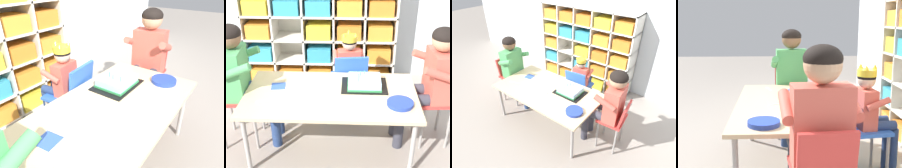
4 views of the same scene
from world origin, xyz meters
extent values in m
plane|color=gray|center=(0.00, 0.00, 0.00)|extent=(16.00, 16.00, 0.00)
cube|color=silver|center=(0.30, 1.25, 0.68)|extent=(0.02, 0.34, 1.37)
cube|color=silver|center=(0.64, 1.25, 0.68)|extent=(0.02, 0.34, 1.37)
cube|color=yellow|center=(0.13, 1.24, 0.10)|extent=(0.26, 0.28, 0.16)
cube|color=orange|center=(0.47, 1.24, 0.10)|extent=(0.26, 0.28, 0.16)
cube|color=orange|center=(0.13, 1.24, 0.37)|extent=(0.26, 0.28, 0.16)
cube|color=orange|center=(0.47, 1.24, 0.37)|extent=(0.26, 0.28, 0.16)
cube|color=orange|center=(0.13, 1.24, 0.64)|extent=(0.26, 0.28, 0.16)
cube|color=orange|center=(0.47, 1.24, 0.64)|extent=(0.26, 0.28, 0.16)
cube|color=orange|center=(0.13, 1.24, 0.91)|extent=(0.26, 0.28, 0.16)
cube|color=orange|center=(0.47, 1.24, 0.91)|extent=(0.26, 0.28, 0.16)
cube|color=#D1B789|center=(0.00, 0.00, 0.53)|extent=(1.37, 0.75, 0.03)
cylinder|color=#9E9993|center=(0.63, -0.31, 0.26)|extent=(0.04, 0.04, 0.52)
cylinder|color=#9E9993|center=(0.63, 0.31, 0.26)|extent=(0.04, 0.04, 0.52)
cube|color=blue|center=(0.14, 0.57, 0.37)|extent=(0.37, 0.38, 0.03)
cube|color=blue|center=(0.16, 0.41, 0.53)|extent=(0.31, 0.10, 0.30)
cylinder|color=gray|center=(0.25, 0.72, 0.18)|extent=(0.02, 0.02, 0.36)
cylinder|color=gray|center=(-0.01, 0.69, 0.18)|extent=(0.02, 0.02, 0.36)
cylinder|color=gray|center=(0.29, 0.45, 0.18)|extent=(0.02, 0.02, 0.36)
cylinder|color=gray|center=(0.02, 0.41, 0.18)|extent=(0.02, 0.02, 0.36)
cube|color=#D15647|center=(0.14, 0.58, 0.53)|extent=(0.22, 0.14, 0.29)
sphere|color=#DBB293|center=(0.14, 0.58, 0.74)|extent=(0.13, 0.13, 0.13)
ellipsoid|color=black|center=(0.14, 0.58, 0.76)|extent=(0.14, 0.14, 0.10)
cylinder|color=yellow|center=(0.14, 0.58, 0.79)|extent=(0.14, 0.14, 0.05)
cone|color=yellow|center=(0.13, 0.64, 0.84)|extent=(0.04, 0.04, 0.04)
cone|color=yellow|center=(0.19, 0.56, 0.84)|extent=(0.04, 0.04, 0.04)
cone|color=yellow|center=(0.09, 0.54, 0.84)|extent=(0.04, 0.04, 0.04)
cylinder|color=navy|center=(0.19, 0.69, 0.41)|extent=(0.10, 0.22, 0.07)
cylinder|color=navy|center=(0.06, 0.67, 0.41)|extent=(0.10, 0.22, 0.07)
cylinder|color=navy|center=(0.17, 0.79, 0.19)|extent=(0.06, 0.06, 0.38)
cylinder|color=navy|center=(0.05, 0.78, 0.19)|extent=(0.06, 0.06, 0.38)
cylinder|color=#D15647|center=(0.26, 0.63, 0.59)|extent=(0.07, 0.18, 0.10)
cylinder|color=#D15647|center=(0.01, 0.60, 0.59)|extent=(0.07, 0.18, 0.10)
cylinder|color=navy|center=(-0.64, 0.18, 0.49)|extent=(0.31, 0.12, 0.10)
cylinder|color=#4C9E5B|center=(-0.71, -0.08, 0.76)|extent=(0.25, 0.08, 0.14)
cube|color=red|center=(0.87, 0.15, 0.43)|extent=(0.31, 0.34, 0.03)
cube|color=red|center=(1.00, 0.16, 0.55)|extent=(0.08, 0.29, 0.23)
cylinder|color=gray|center=(0.74, 0.27, 0.21)|extent=(0.02, 0.02, 0.42)
cylinder|color=gray|center=(0.77, 0.01, 0.21)|extent=(0.02, 0.02, 0.42)
cylinder|color=gray|center=(0.97, 0.29, 0.21)|extent=(0.02, 0.02, 0.42)
cylinder|color=gray|center=(0.99, 0.03, 0.21)|extent=(0.02, 0.02, 0.42)
cube|color=#D15647|center=(0.87, 0.15, 0.65)|extent=(0.18, 0.31, 0.42)
sphere|color=tan|center=(0.87, 0.15, 0.96)|extent=(0.19, 0.19, 0.19)
ellipsoid|color=black|center=(0.87, 0.15, 0.98)|extent=(0.19, 0.19, 0.14)
cylinder|color=#33333D|center=(0.71, 0.23, 0.47)|extent=(0.31, 0.13, 0.10)
cylinder|color=#33333D|center=(0.72, 0.05, 0.47)|extent=(0.31, 0.13, 0.10)
cylinder|color=#33333D|center=(0.56, 0.21, 0.22)|extent=(0.08, 0.08, 0.44)
cylinder|color=#33333D|center=(0.57, 0.03, 0.22)|extent=(0.08, 0.08, 0.44)
cylinder|color=#D15647|center=(0.79, 0.31, 0.74)|extent=(0.25, 0.08, 0.14)
cylinder|color=#D15647|center=(0.82, -0.02, 0.74)|extent=(0.25, 0.08, 0.14)
cube|color=black|center=(0.27, 0.13, 0.55)|extent=(0.37, 0.28, 0.01)
cube|color=#9ED1EF|center=(0.27, 0.13, 0.58)|extent=(0.26, 0.23, 0.07)
cube|color=#338E4C|center=(0.27, 0.13, 0.56)|extent=(0.28, 0.24, 0.02)
cylinder|color=#4CB2E5|center=(0.24, 0.18, 0.64)|extent=(0.01, 0.01, 0.04)
cylinder|color=#4CB2E5|center=(0.22, 0.14, 0.64)|extent=(0.01, 0.01, 0.04)
cylinder|color=#4CB2E5|center=(0.27, 0.20, 0.64)|extent=(0.01, 0.01, 0.04)
cylinder|color=#4CB2E5|center=(0.22, 0.07, 0.64)|extent=(0.01, 0.01, 0.04)
cylinder|color=#233DA3|center=(0.53, -0.15, 0.56)|extent=(0.20, 0.20, 0.03)
cube|color=#3356B7|center=(-0.44, 0.10, 0.54)|extent=(0.13, 0.13, 0.00)
cube|color=white|center=(-0.13, 0.19, 0.54)|extent=(0.09, 0.04, 0.00)
cube|color=white|center=(-0.19, 0.21, 0.54)|extent=(0.04, 0.03, 0.00)
cube|color=white|center=(-0.47, -0.13, 0.54)|extent=(0.11, 0.04, 0.00)
cube|color=white|center=(0.05, -0.09, 0.54)|extent=(0.06, 0.09, 0.00)
cube|color=white|center=(0.01, -0.02, 0.54)|extent=(0.03, 0.04, 0.00)
camera|label=1|loc=(-0.90, -0.63, 1.32)|focal=32.59mm
camera|label=2|loc=(0.15, -2.18, 1.83)|focal=51.21mm
camera|label=3|loc=(1.47, -1.56, 2.02)|focal=31.70mm
camera|label=4|loc=(2.37, -0.07, 1.16)|focal=51.56mm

